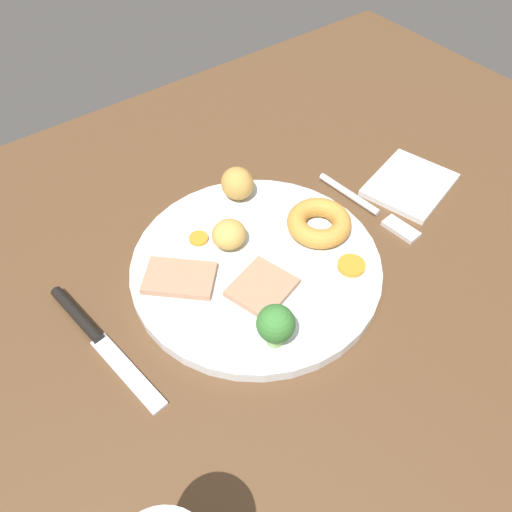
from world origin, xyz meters
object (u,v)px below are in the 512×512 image
Objects in this scene: fork at (370,208)px; meat_slice_main at (265,286)px; dinner_plate at (256,266)px; carrot_coin_back at (351,266)px; knife at (95,335)px; roast_potato_left at (237,183)px; carrot_coin_front at (199,238)px; broccoli_floret at (276,325)px; roast_potato_right at (229,234)px; folded_napkin at (410,185)px; yorkshire_pudding at (319,223)px; meat_slice_under at (180,278)px.

meat_slice_main is at bearing -87.00° from fork.
carrot_coin_back reaches higher than dinner_plate.
dinner_plate is 1.50× the size of knife.
roast_potato_left is 0.28× the size of fork.
broccoli_floret reaches higher than carrot_coin_front.
roast_potato_right is 25.88cm from folded_napkin.
folded_napkin is (-29.15, -8.44, -3.86)cm from broccoli_floret.
broccoli_floret is at bearing 41.64° from knife.
fork is (-20.44, 7.41, -1.22)cm from carrot_coin_front.
dinner_plate is 9.05× the size of carrot_coin_back.
meat_slice_main is at bearing 5.93° from folded_napkin.
dinner_plate is at bearing -97.88° from fork.
yorkshire_pudding reaches higher than meat_slice_main.
yorkshire_pudding is at bearing 155.45° from roast_potato_right.
carrot_coin_back is at bearing 62.61° from knife.
dinner_plate is at bearing 101.14° from roast_potato_right.
knife is (23.08, 7.35, -2.93)cm from roast_potato_left.
fork is (-18.66, -2.75, -1.41)cm from meat_slice_main.
knife is at bearing -6.55° from yorkshire_pudding.
yorkshire_pudding is (-8.84, 0.40, 1.83)cm from dinner_plate.
meat_slice_main is 7.00cm from broccoli_floret.
dinner_plate reaches higher than folded_napkin.
dinner_plate is 17.21cm from fork.
meat_slice_under is 3.36× the size of carrot_coin_front.
dinner_plate reaches higher than fork.
roast_potato_right reaches higher than carrot_coin_back.
folded_napkin is at bearing 84.24° from fork.
roast_potato_right reaches higher than yorkshire_pudding.
meat_slice_under is 14.82cm from roast_potato_left.
roast_potato_left is at bearing -68.57° from yorkshire_pudding.
roast_potato_right is (9.63, -4.40, 0.44)cm from yorkshire_pudding.
folded_napkin is at bearing -163.86° from broccoli_floret.
dinner_plate is 12.55× the size of carrot_coin_front.
fork is at bearing 177.49° from dinner_plate.
roast_potato_left is at bearing -132.25° from roast_potato_right.
carrot_coin_back is (-11.15, 13.55, 0.06)cm from carrot_coin_front.
dinner_plate is 6.48× the size of roast_potato_left.
meat_slice_main is 1.56× the size of roast_potato_right.
roast_potato_left is 1.94× the size of carrot_coin_front.
dinner_plate is at bearing -112.76° from meat_slice_main.
meat_slice_under is 1.74× the size of roast_potato_left.
roast_potato_left is at bearing -156.81° from carrot_coin_front.
dinner_plate is at bearing -41.11° from carrot_coin_back.
meat_slice_main is 0.34× the size of knife.
broccoli_floret reaches higher than knife.
carrot_coin_back is at bearing 128.58° from roast_potato_right.
roast_potato_left reaches higher than fork.
meat_slice_under reaches higher than fork.
meat_slice_under is at bearing 38.11° from carrot_coin_front.
yorkshire_pudding is at bearing -98.21° from carrot_coin_back.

